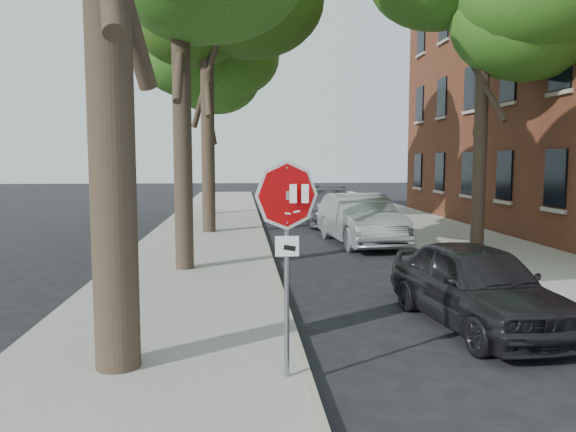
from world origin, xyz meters
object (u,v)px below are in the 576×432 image
object	(u,v)px
car_b	(360,219)
car_d	(308,199)
tree_far	(209,66)
tree_right	(482,8)
tree_mid_b	(206,11)
car_c	(331,206)
stop_sign	(287,227)
car_a	(477,285)

from	to	relation	value
car_b	car_d	bearing A→B (deg)	86.18
tree_far	tree_right	size ratio (longest dim) A/B	1.00
tree_mid_b	tree_right	size ratio (longest dim) A/B	1.11
tree_mid_b	car_d	bearing A→B (deg)	61.04
tree_far	car_c	size ratio (longest dim) A/B	1.78
car_d	tree_right	bearing A→B (deg)	-73.71
stop_sign	car_d	xyz separation A→B (m)	(2.95, 22.60, -1.24)
tree_far	car_a	world-z (taller)	tree_far
tree_right	car_d	xyz separation A→B (m)	(-3.73, 12.46, -6.50)
car_b	car_c	distance (m)	5.90
tree_right	car_d	bearing A→B (deg)	106.65
stop_sign	car_a	distance (m)	4.16
tree_right	car_a	xyz separation A→B (m)	(-3.38, -7.93, -6.52)
tree_far	car_c	xyz separation A→B (m)	(5.32, -4.01, -6.45)
tree_right	car_d	world-z (taller)	tree_right
tree_mid_b	car_d	distance (m)	12.10
tree_mid_b	car_a	distance (m)	14.87
tree_mid_b	tree_far	size ratio (longest dim) A/B	1.11
car_b	car_d	distance (m)	11.38
stop_sign	car_c	bearing A→B (deg)	79.09
car_a	tree_right	bearing A→B (deg)	60.13
car_b	car_c	size ratio (longest dim) A/B	0.94
car_c	car_d	world-z (taller)	car_c
tree_mid_b	tree_right	xyz separation A→B (m)	(8.40, -4.01, -0.78)
tree_right	car_a	world-z (taller)	tree_right
car_c	car_d	distance (m)	5.48
stop_sign	car_d	distance (m)	22.82
tree_far	car_b	distance (m)	12.94
stop_sign	car_b	size ratio (longest dim) A/B	0.53
tree_mid_b	tree_far	xyz separation A→B (m)	(-0.30, 6.99, -0.78)
car_b	car_c	xyz separation A→B (m)	(0.00, 5.90, -0.05)
tree_far	car_a	size ratio (longest dim) A/B	2.29
tree_right	car_b	size ratio (longest dim) A/B	1.89
tree_far	tree_right	world-z (taller)	same
stop_sign	car_d	bearing A→B (deg)	82.56
stop_sign	tree_far	size ratio (longest dim) A/B	0.28
tree_right	car_b	xyz separation A→B (m)	(-3.38, 1.09, -6.40)
car_b	car_a	bearing A→B (deg)	-95.57
tree_mid_b	car_d	xyz separation A→B (m)	(4.68, 8.45, -7.29)
tree_far	car_a	bearing A→B (deg)	-74.30
tree_mid_b	tree_far	world-z (taller)	tree_mid_b
stop_sign	tree_mid_b	size ratio (longest dim) A/B	0.25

